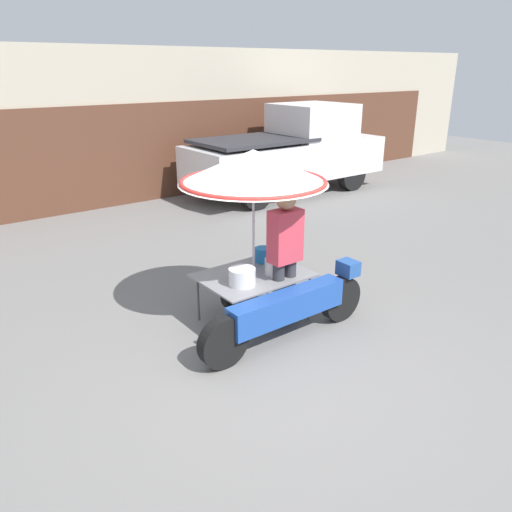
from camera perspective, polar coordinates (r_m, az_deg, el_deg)
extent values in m
plane|color=slate|center=(5.43, 2.68, -12.13)|extent=(36.00, 36.00, 0.00)
cube|color=#B2A893|center=(12.10, -23.54, 13.20)|extent=(28.00, 2.00, 3.37)
cube|color=#563323|center=(11.19, -21.73, 9.87)|extent=(23.80, 0.06, 2.19)
cylinder|color=black|center=(6.24, 9.62, -4.81)|extent=(0.56, 0.14, 0.56)
cylinder|color=black|center=(5.24, -3.75, -9.84)|extent=(0.56, 0.14, 0.56)
cube|color=#1E479E|center=(5.62, 3.59, -5.71)|extent=(1.52, 0.24, 0.32)
cube|color=#234C93|center=(6.15, 10.49, -1.36)|extent=(0.20, 0.24, 0.18)
cylinder|color=black|center=(6.35, -1.85, -4.29)|extent=(0.51, 0.14, 0.51)
cylinder|color=#515156|center=(6.16, 6.07, -4.79)|extent=(0.03, 0.03, 0.59)
cylinder|color=#515156|center=(6.72, 1.33, -2.41)|extent=(0.03, 0.03, 0.59)
cylinder|color=#515156|center=(5.55, -2.26, -7.76)|extent=(0.03, 0.03, 0.59)
cylinder|color=#515156|center=(6.16, -6.64, -4.82)|extent=(0.03, 0.03, 0.59)
cube|color=gray|center=(6.00, -0.29, -2.19)|extent=(1.28, 0.96, 0.02)
cylinder|color=#B2B2B7|center=(5.80, -0.30, 2.96)|extent=(0.03, 0.03, 1.11)
cone|color=white|center=(5.62, -0.31, 10.19)|extent=(1.69, 1.69, 0.38)
torus|color=red|center=(5.65, -0.31, 8.52)|extent=(1.66, 1.66, 0.05)
cylinder|color=silver|center=(5.67, -1.60, -2.38)|extent=(0.31, 0.31, 0.20)
cylinder|color=silver|center=(5.98, 2.25, -1.18)|extent=(0.26, 0.26, 0.19)
cylinder|color=#1E6BB2|center=(6.35, 0.82, 0.16)|extent=(0.21, 0.21, 0.18)
cylinder|color=#2D2D33|center=(5.94, 2.56, -4.49)|extent=(0.14, 0.14, 0.82)
cylinder|color=#2D2D33|center=(6.05, 3.88, -4.04)|extent=(0.14, 0.14, 0.82)
cube|color=#C13847|center=(5.72, 3.37, 2.29)|extent=(0.38, 0.22, 0.62)
sphere|color=#A87A5B|center=(5.60, 3.46, 6.38)|extent=(0.22, 0.22, 0.22)
cylinder|color=black|center=(12.97, 10.89, 9.14)|extent=(0.79, 0.24, 0.79)
cylinder|color=black|center=(14.02, 6.21, 10.25)|extent=(0.79, 0.24, 0.79)
cylinder|color=black|center=(10.95, -0.02, 7.37)|extent=(0.79, 0.24, 0.79)
cylinder|color=black|center=(12.17, -4.43, 8.69)|extent=(0.79, 0.24, 0.79)
cube|color=silver|center=(12.38, 3.51, 10.98)|extent=(5.07, 1.80, 0.87)
cube|color=silver|center=(12.80, 6.46, 15.07)|extent=(1.72, 1.66, 0.83)
cube|color=#2D2D33|center=(11.67, -0.32, 13.08)|extent=(2.63, 1.73, 0.08)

